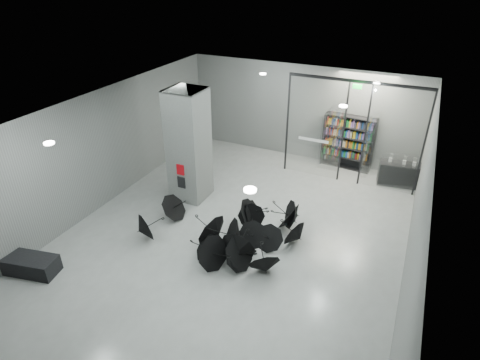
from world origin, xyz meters
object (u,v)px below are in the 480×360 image
at_px(bench, 30,265).
at_px(umbrella_cluster, 238,237).
at_px(column, 189,146).
at_px(bookshelf, 348,142).
at_px(shop_counter, 399,174).

height_order(bench, umbrella_cluster, umbrella_cluster).
relative_size(column, bookshelf, 1.78).
bearing_deg(umbrella_cluster, shop_counter, 56.64).
height_order(bench, shop_counter, shop_counter).
xyz_separation_m(bench, bookshelf, (6.54, 10.22, 0.87)).
relative_size(shop_counter, umbrella_cluster, 0.28).
distance_m(shop_counter, umbrella_cluster, 7.23).
bearing_deg(column, shop_counter, 30.97).
distance_m(bookshelf, shop_counter, 2.36).
bearing_deg(column, bookshelf, 45.69).
distance_m(bench, shop_counter, 12.92).
bearing_deg(shop_counter, bench, -140.84).
xyz_separation_m(column, umbrella_cluster, (2.82, -1.96, -1.69)).
height_order(column, umbrella_cluster, column).
height_order(bench, bookshelf, bookshelf).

